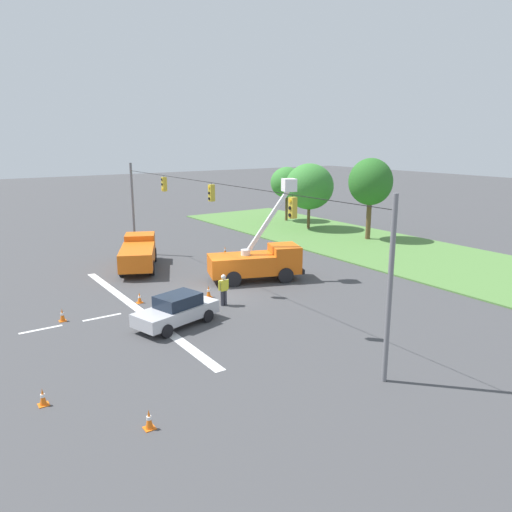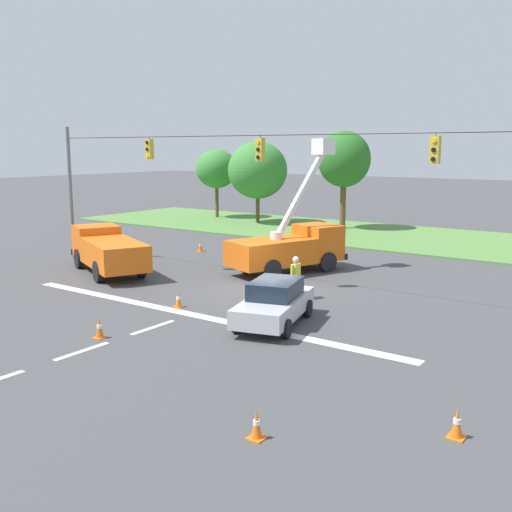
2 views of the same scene
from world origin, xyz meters
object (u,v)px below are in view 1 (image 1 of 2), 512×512
(road_worker, at_px, (224,288))
(sedan_silver, at_px, (177,310))
(traffic_cone_lane_edge_a, at_px, (43,397))
(traffic_cone_foreground_left, at_px, (209,291))
(traffic_cone_foreground_right, at_px, (62,315))
(traffic_cone_mid_left, at_px, (225,250))
(tree_centre, at_px, (371,182))
(traffic_cone_lane_edge_b, at_px, (194,298))
(utility_truck_bucket_lift, at_px, (259,260))
(utility_truck_support_near, at_px, (138,253))
(tree_west, at_px, (309,187))
(traffic_cone_near_bucket, at_px, (149,419))
(tree_far_west, at_px, (287,183))
(traffic_cone_mid_right, at_px, (139,298))

(road_worker, bearing_deg, sedan_silver, -69.67)
(traffic_cone_lane_edge_a, bearing_deg, traffic_cone_foreground_left, 124.75)
(traffic_cone_foreground_right, bearing_deg, traffic_cone_mid_left, 119.42)
(tree_centre, distance_m, traffic_cone_lane_edge_b, 23.13)
(traffic_cone_lane_edge_b, bearing_deg, sedan_silver, -42.44)
(traffic_cone_foreground_left, bearing_deg, utility_truck_bucket_lift, 106.61)
(sedan_silver, xyz_separation_m, traffic_cone_foreground_right, (-3.75, -4.59, -0.46))
(utility_truck_bucket_lift, height_order, utility_truck_support_near, utility_truck_bucket_lift)
(road_worker, bearing_deg, traffic_cone_lane_edge_b, -129.74)
(tree_west, height_order, traffic_cone_near_bucket, tree_west)
(traffic_cone_mid_left, xyz_separation_m, traffic_cone_lane_edge_a, (16.26, -17.04, -0.02))
(tree_west, xyz_separation_m, traffic_cone_lane_edge_b, (14.40, -20.42, -3.96))
(sedan_silver, distance_m, traffic_cone_lane_edge_b, 3.22)
(road_worker, height_order, traffic_cone_near_bucket, road_worker)
(utility_truck_support_near, bearing_deg, traffic_cone_foreground_right, -42.26)
(traffic_cone_lane_edge_b, bearing_deg, traffic_cone_lane_edge_a, -54.27)
(tree_far_west, distance_m, traffic_cone_lane_edge_b, 29.46)
(sedan_silver, bearing_deg, traffic_cone_near_bucket, -30.99)
(traffic_cone_foreground_right, distance_m, traffic_cone_near_bucket, 11.56)
(traffic_cone_foreground_left, distance_m, traffic_cone_mid_right, 3.94)
(tree_west, bearing_deg, traffic_cone_mid_right, -61.39)
(utility_truck_support_near, height_order, sedan_silver, utility_truck_support_near)
(utility_truck_support_near, bearing_deg, tree_west, 104.38)
(tree_centre, relative_size, traffic_cone_lane_edge_a, 11.55)
(tree_far_west, height_order, traffic_cone_lane_edge_a, tree_far_west)
(traffic_cone_foreground_left, height_order, traffic_cone_mid_right, traffic_cone_foreground_left)
(tree_centre, distance_m, utility_truck_bucket_lift, 16.98)
(tree_west, bearing_deg, sedan_silver, -53.41)
(tree_west, bearing_deg, tree_centre, 8.03)
(tree_west, bearing_deg, tree_far_west, 167.04)
(traffic_cone_lane_edge_a, bearing_deg, tree_west, 125.36)
(traffic_cone_mid_left, bearing_deg, traffic_cone_foreground_right, -60.58)
(road_worker, relative_size, traffic_cone_lane_edge_b, 2.43)
(traffic_cone_foreground_right, xyz_separation_m, traffic_cone_lane_edge_b, (1.39, 6.75, 0.03))
(traffic_cone_lane_edge_a, bearing_deg, traffic_cone_mid_left, 133.65)
(traffic_cone_foreground_left, relative_size, traffic_cone_lane_edge_b, 0.98)
(tree_far_west, relative_size, traffic_cone_lane_edge_b, 8.23)
(tree_far_west, relative_size, sedan_silver, 1.30)
(tree_far_west, relative_size, traffic_cone_near_bucket, 8.91)
(tree_centre, bearing_deg, traffic_cone_foreground_right, -78.27)
(traffic_cone_mid_right, height_order, traffic_cone_near_bucket, traffic_cone_near_bucket)
(traffic_cone_lane_edge_b, bearing_deg, road_worker, 50.26)
(traffic_cone_lane_edge_a, bearing_deg, traffic_cone_mid_right, 141.40)
(utility_truck_support_near, bearing_deg, sedan_silver, -12.45)
(utility_truck_support_near, height_order, road_worker, utility_truck_support_near)
(tree_west, height_order, utility_truck_support_near, tree_west)
(traffic_cone_foreground_left, distance_m, traffic_cone_lane_edge_a, 12.95)
(sedan_silver, height_order, traffic_cone_foreground_left, sedan_silver)
(traffic_cone_near_bucket, bearing_deg, traffic_cone_mid_right, 159.96)
(tree_centre, xyz_separation_m, traffic_cone_mid_right, (5.30, -23.86, -4.93))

